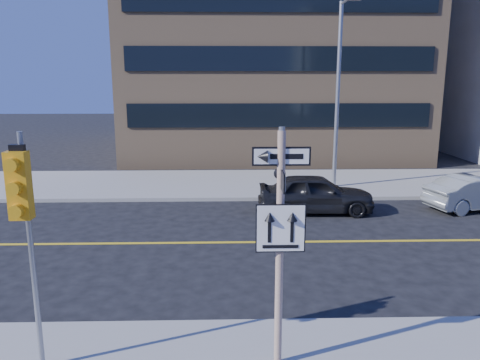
{
  "coord_description": "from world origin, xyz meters",
  "views": [
    {
      "loc": [
        -0.84,
        -9.68,
        4.92
      ],
      "look_at": [
        -0.47,
        4.0,
        1.97
      ],
      "focal_mm": 35.0,
      "sensor_mm": 36.0,
      "label": 1
    }
  ],
  "objects_px": {
    "sign_pole": "(280,237)",
    "parked_car_b": "(477,193)",
    "parked_car_a": "(316,193)",
    "traffic_signal": "(22,205)",
    "streetlight_a": "(339,83)"
  },
  "relations": [
    {
      "from": "sign_pole",
      "to": "parked_car_b",
      "type": "xyz_separation_m",
      "value": [
        8.75,
        10.06,
        -1.77
      ]
    },
    {
      "from": "parked_car_a",
      "to": "parked_car_b",
      "type": "distance_m",
      "value": 6.29
    },
    {
      "from": "sign_pole",
      "to": "parked_car_a",
      "type": "bearing_deg",
      "value": 75.92
    },
    {
      "from": "sign_pole",
      "to": "parked_car_b",
      "type": "distance_m",
      "value": 13.45
    },
    {
      "from": "traffic_signal",
      "to": "parked_car_b",
      "type": "xyz_separation_m",
      "value": [
        12.75,
        10.2,
        -2.37
      ]
    },
    {
      "from": "traffic_signal",
      "to": "parked_car_a",
      "type": "xyz_separation_m",
      "value": [
        6.46,
        9.95,
        -2.3
      ]
    },
    {
      "from": "traffic_signal",
      "to": "streetlight_a",
      "type": "bearing_deg",
      "value": 59.2
    },
    {
      "from": "parked_car_a",
      "to": "parked_car_b",
      "type": "relative_size",
      "value": 1.07
    },
    {
      "from": "sign_pole",
      "to": "streetlight_a",
      "type": "distance_m",
      "value": 14.05
    },
    {
      "from": "parked_car_b",
      "to": "sign_pole",
      "type": "bearing_deg",
      "value": 123.96
    },
    {
      "from": "sign_pole",
      "to": "streetlight_a",
      "type": "height_order",
      "value": "streetlight_a"
    },
    {
      "from": "sign_pole",
      "to": "streetlight_a",
      "type": "xyz_separation_m",
      "value": [
        4.0,
        13.27,
        2.32
      ]
    },
    {
      "from": "parked_car_b",
      "to": "parked_car_a",
      "type": "bearing_deg",
      "value": 77.3
    },
    {
      "from": "sign_pole",
      "to": "parked_car_a",
      "type": "height_order",
      "value": "sign_pole"
    },
    {
      "from": "sign_pole",
      "to": "traffic_signal",
      "type": "distance_m",
      "value": 4.05
    }
  ]
}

